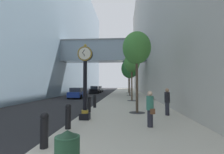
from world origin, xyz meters
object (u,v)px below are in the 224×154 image
(pedestrian_by_clock, at_px, (167,101))
(car_blue_far, at_px, (78,93))
(street_tree_mid_near, at_px, (132,63))
(car_white_mid, at_px, (98,89))
(street_tree_mid_far, at_px, (130,69))
(pedestrian_walking, at_px, (150,108))
(bollard_fifth, at_px, (95,101))
(car_black_near, at_px, (95,90))
(street_tree_far, at_px, (129,69))
(bollard_nearest, at_px, (44,129))
(bollard_second, at_px, (68,116))
(street_tree_near, at_px, (137,48))
(bollard_fourth, at_px, (89,104))
(street_clock, at_px, (85,78))

(pedestrian_by_clock, height_order, car_blue_far, pedestrian_by_clock)
(street_tree_mid_near, bearing_deg, car_white_mid, 108.93)
(street_tree_mid_far, distance_m, pedestrian_walking, 20.62)
(bollard_fifth, relative_size, car_black_near, 0.26)
(street_tree_far, bearing_deg, bollard_nearest, -96.18)
(bollard_second, bearing_deg, street_tree_near, 52.48)
(bollard_fifth, distance_m, pedestrian_walking, 7.18)
(car_blue_far, bearing_deg, bollard_second, -75.55)
(bollard_fourth, bearing_deg, street_tree_mid_far, 78.31)
(pedestrian_walking, bearing_deg, street_tree_far, 90.67)
(street_tree_near, bearing_deg, bollard_nearest, -116.99)
(bollard_fourth, relative_size, car_black_near, 0.26)
(street_tree_near, bearing_deg, street_clock, -142.04)
(street_tree_near, height_order, pedestrian_by_clock, street_tree_near)
(street_tree_mid_far, relative_size, car_blue_far, 1.38)
(pedestrian_walking, relative_size, car_blue_far, 0.38)
(car_blue_far, bearing_deg, pedestrian_by_clock, -54.57)
(street_tree_far, relative_size, car_white_mid, 1.46)
(pedestrian_walking, bearing_deg, bollard_nearest, -142.63)
(street_tree_mid_far, bearing_deg, street_tree_far, 90.00)
(pedestrian_walking, xyz_separation_m, car_black_near, (-7.72, 28.84, -0.23))
(bollard_nearest, relative_size, bollard_fifth, 1.00)
(bollard_second, xyz_separation_m, pedestrian_by_clock, (5.26, 3.63, 0.33))
(car_blue_far, bearing_deg, street_tree_mid_near, -30.54)
(street_tree_near, xyz_separation_m, car_black_near, (-7.39, 25.02, -3.86))
(bollard_nearest, height_order, bollard_fourth, same)
(pedestrian_walking, bearing_deg, car_black_near, 104.99)
(street_tree_mid_far, xyz_separation_m, car_black_near, (-7.39, 8.55, -3.88))
(bollard_fifth, xyz_separation_m, street_tree_mid_far, (3.40, 14.16, 3.94))
(street_tree_mid_far, distance_m, pedestrian_by_clock, 17.74)
(bollard_fifth, xyz_separation_m, street_tree_mid_near, (3.40, 5.93, 3.84))
(bollard_second, bearing_deg, street_tree_mid_far, 80.77)
(street_clock, bearing_deg, car_white_mid, 97.75)
(bollard_fifth, relative_size, street_tree_near, 0.20)
(street_tree_mid_near, bearing_deg, car_black_near, 113.75)
(pedestrian_by_clock, bearing_deg, bollard_nearest, -131.85)
(bollard_fourth, distance_m, street_tree_near, 5.19)
(car_black_near, bearing_deg, street_tree_far, -2.43)
(bollard_fifth, distance_m, pedestrian_by_clock, 6.12)
(bollard_fifth, relative_size, car_blue_far, 0.25)
(car_black_near, bearing_deg, bollard_nearest, -82.82)
(pedestrian_by_clock, height_order, car_black_near, pedestrian_by_clock)
(car_black_near, relative_size, car_white_mid, 0.97)
(bollard_fifth, bearing_deg, street_clock, -86.52)
(street_clock, xyz_separation_m, bollard_second, (-0.29, -2.00, -1.77))
(bollard_fifth, distance_m, street_tree_mid_far, 15.09)
(street_tree_near, height_order, street_tree_mid_far, street_tree_mid_far)
(street_tree_near, bearing_deg, street_tree_mid_far, 90.00)
(bollard_fifth, bearing_deg, bollard_second, -90.00)
(street_tree_mid_near, relative_size, street_tree_mid_far, 0.90)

